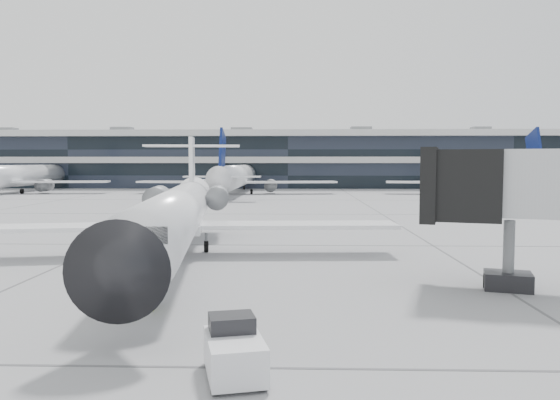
{
  "coord_description": "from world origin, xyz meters",
  "views": [
    {
      "loc": [
        1.65,
        -33.18,
        5.11
      ],
      "look_at": [
        0.56,
        2.7,
        2.6
      ],
      "focal_mm": 35.0,
      "sensor_mm": 36.0,
      "label": 1
    }
  ],
  "objects": [
    {
      "name": "far_tug",
      "position": [
        -11.19,
        32.6,
        0.6
      ],
      "size": [
        1.35,
        2.15,
        1.33
      ],
      "rotation": [
        0.0,
        0.0,
        -0.06
      ],
      "color": "black",
      "rests_on": "ground"
    },
    {
      "name": "regional_jet",
      "position": [
        -4.83,
        -3.98,
        2.39
      ],
      "size": [
        24.25,
        30.27,
        6.99
      ],
      "rotation": [
        0.0,
        0.0,
        0.12
      ],
      "color": "white",
      "rests_on": "ground"
    },
    {
      "name": "bg_jet_right",
      "position": [
        32.0,
        55.0,
        0.0
      ],
      "size": [
        32.0,
        40.0,
        9.6
      ],
      "primitive_type": null,
      "color": "white",
      "rests_on": "ground"
    },
    {
      "name": "traffic_cone",
      "position": [
        -10.29,
        12.66,
        0.28
      ],
      "size": [
        0.46,
        0.46,
        0.6
      ],
      "rotation": [
        0.0,
        0.0,
        -0.13
      ],
      "color": "orange",
      "rests_on": "ground"
    },
    {
      "name": "terminal",
      "position": [
        0.0,
        82.0,
        5.0
      ],
      "size": [
        170.0,
        22.0,
        10.0
      ],
      "primitive_type": "cube",
      "color": "black",
      "rests_on": "ground"
    },
    {
      "name": "bg_jet_left",
      "position": [
        -45.0,
        55.0,
        0.0
      ],
      "size": [
        32.0,
        40.0,
        9.6
      ],
      "primitive_type": null,
      "color": "white",
      "rests_on": "ground"
    },
    {
      "name": "bg_jet_center",
      "position": [
        -8.0,
        55.0,
        0.0
      ],
      "size": [
        32.0,
        40.0,
        9.6
      ],
      "primitive_type": null,
      "color": "white",
      "rests_on": "ground"
    },
    {
      "name": "ground",
      "position": [
        0.0,
        0.0,
        0.0
      ],
      "size": [
        220.0,
        220.0,
        0.0
      ],
      "primitive_type": "plane",
      "color": "gray",
      "rests_on": "ground"
    },
    {
      "name": "baggage_tug",
      "position": [
        0.17,
        -20.55,
        0.62
      ],
      "size": [
        1.77,
        2.42,
        1.38
      ],
      "rotation": [
        0.0,
        0.0,
        0.25
      ],
      "color": "white",
      "rests_on": "ground"
    },
    {
      "name": "ramp_worker",
      "position": [
        -3.5,
        -14.99,
        1.0
      ],
      "size": [
        0.87,
        0.78,
        2.0
      ],
      "primitive_type": "imported",
      "rotation": [
        0.0,
        0.0,
        3.68
      ],
      "color": "#B3DC17",
      "rests_on": "ground"
    }
  ]
}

